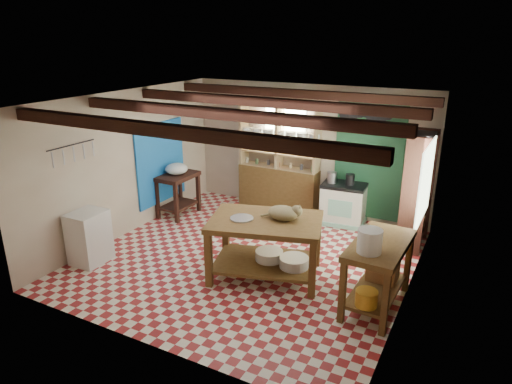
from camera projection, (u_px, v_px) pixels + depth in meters
The scene contains 30 objects.
floor at pixel (249, 259), 7.55m from camera, with size 5.00×5.00×0.02m, color maroon.
ceiling at pixel (248, 100), 6.69m from camera, with size 5.00×5.00×0.02m, color #404144.
wall_back at pixel (308, 150), 9.20m from camera, with size 5.00×0.04×2.60m, color #C5B29E.
wall_front at pixel (140, 246), 5.02m from camera, with size 5.00×0.04×2.60m, color #C5B29E.
wall_left at pixel (127, 164), 8.21m from camera, with size 0.04×5.00×2.60m, color #C5B29E.
wall_right at pixel (415, 211), 6.02m from camera, with size 0.04×5.00×2.60m, color #C5B29E.
ceiling_beams at pixel (248, 108), 6.73m from camera, with size 5.00×3.80×0.15m, color #371B13.
blue_wall_patch at pixel (161, 163), 9.02m from camera, with size 0.04×1.40×1.60m, color blue.
green_wall_patch at pixel (369, 160), 8.65m from camera, with size 1.30×0.04×2.30m, color #215434.
window_back at pixel (285, 128), 9.28m from camera, with size 0.90×0.02×0.80m, color silver.
window_right at pixel (425, 183), 6.83m from camera, with size 0.02×1.30×1.20m, color silver.
utensil_rail at pixel (72, 153), 7.03m from camera, with size 0.06×0.90×0.28m, color black.
pot_rack at pixel (367, 114), 7.99m from camera, with size 0.86×0.12×0.36m, color black.
shelving_unit at pixel (279, 158), 9.35m from camera, with size 1.70×0.34×2.20m, color tan.
tall_rack at pixel (417, 191), 7.72m from camera, with size 0.40×0.86×2.00m, color #371B13.
work_table at pixel (265, 248), 6.87m from camera, with size 1.64×1.09×0.93m, color brown.
stove at pixel (343, 204), 8.81m from camera, with size 0.82×0.56×0.81m, color silver.
prep_table at pixel (178, 195), 9.24m from camera, with size 0.59×0.85×0.86m, color #371B13.
white_cabinet at pixel (89, 237), 7.31m from camera, with size 0.48×0.57×0.86m, color silver.
right_counter at pixel (377, 275), 6.09m from camera, with size 0.66×1.32×0.94m, color brown.
cat at pixel (283, 213), 6.68m from camera, with size 0.46×0.35×0.21m, color #917F54.
steel_tray at pixel (242, 218), 6.73m from camera, with size 0.35×0.35×0.02m, color #AFADB6.
basin_large at pixel (269, 255), 6.95m from camera, with size 0.42×0.42×0.15m, color silver.
basin_small at pixel (294, 262), 6.74m from camera, with size 0.44×0.44×0.15m, color silver.
kettle_left at pixel (332, 177), 8.73m from camera, with size 0.18×0.18×0.21m, color #AFADB6.
kettle_right at pixel (350, 179), 8.60m from camera, with size 0.17×0.17×0.21m, color black.
enamel_bowl at pixel (177, 169), 9.06m from camera, with size 0.45×0.45×0.22m, color silver.
white_bucket at pixel (370, 241), 5.62m from camera, with size 0.30×0.30×0.30m, color silver.
wicker_basket at pixel (383, 270), 6.36m from camera, with size 0.40×0.32×0.28m, color #98663D.
yellow_tub at pixel (366, 298), 5.76m from camera, with size 0.28×0.28×0.21m, color gold.
Camera 1 is at (3.25, -5.93, 3.52)m, focal length 32.00 mm.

